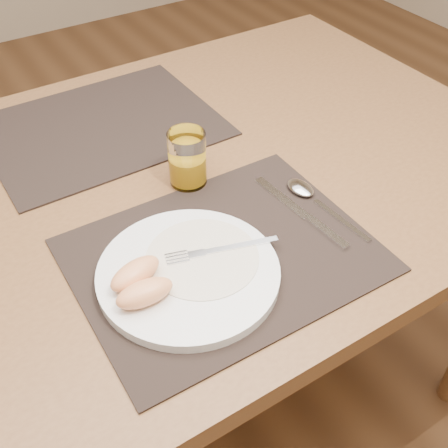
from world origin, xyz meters
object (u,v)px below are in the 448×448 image
plate (188,273)px  juice_glass (187,161)px  spoon (306,192)px  table (167,214)px  placemat_near (223,255)px  fork (212,251)px  placemat_far (102,127)px  knife (307,217)px

plate → juice_glass: juice_glass is taller
spoon → table: bearing=136.9°
table → spoon: 0.27m
plate → spoon: plate is taller
placemat_near → fork: (-0.02, -0.00, 0.02)m
fork → spoon: 0.22m
placemat_far → plate: 0.46m
placemat_near → placemat_far: bearing=91.7°
placemat_near → knife: knife is taller
placemat_near → juice_glass: 0.20m
plate → fork: 0.05m
knife → juice_glass: (-0.12, 0.19, 0.04)m
plate → knife: 0.23m
fork → knife: bearing=-1.0°
placemat_far → fork: fork is taller
juice_glass → table: bearing=136.5°
juice_glass → placemat_far: bearing=103.0°
plate → knife: size_ratio=1.22×
knife → juice_glass: 0.23m
table → placemat_far: size_ratio=3.11×
placemat_far → spoon: size_ratio=2.34×
placemat_far → spoon: spoon is taller
placemat_far → juice_glass: (0.06, -0.25, 0.05)m
placemat_near → spoon: (0.20, 0.05, 0.01)m
knife → juice_glass: size_ratio=2.21×
table → plate: size_ratio=5.19×
fork → knife: 0.18m
placemat_far → knife: 0.48m
table → placemat_far: bearing=96.3°
placemat_near → placemat_far: same height
table → plate: 0.26m
knife → fork: bearing=179.0°
fork → plate: bearing=-166.3°
placemat_near → spoon: bearing=12.8°
spoon → juice_glass: size_ratio=1.93×
table → fork: size_ratio=8.15×
placemat_far → juice_glass: bearing=-77.0°
table → juice_glass: bearing=-43.5°
placemat_near → juice_glass: (0.05, 0.19, 0.05)m
placemat_far → knife: bearing=-68.6°
fork → knife: (0.18, -0.00, -0.02)m
placemat_near → knife: bearing=-1.5°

